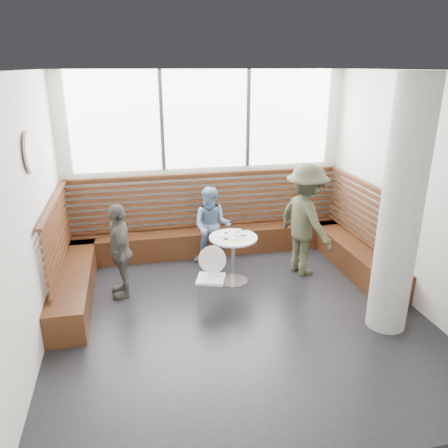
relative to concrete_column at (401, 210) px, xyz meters
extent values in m
cube|color=silver|center=(-1.85, 0.60, 0.00)|extent=(5.00, 5.00, 3.20)
cube|color=black|center=(-1.85, 0.60, -1.60)|extent=(5.00, 5.00, 0.01)
cube|color=white|center=(-1.85, 0.60, 1.60)|extent=(5.00, 5.00, 0.01)
cube|color=white|center=(-1.85, 3.08, 0.77)|extent=(4.50, 0.02, 1.65)
cube|color=#3F3F42|center=(-2.60, 3.06, 0.77)|extent=(0.06, 0.04, 1.65)
cube|color=#3F3F42|center=(-1.10, 3.06, 0.77)|extent=(0.06, 0.04, 1.65)
cube|color=#3D1F0F|center=(-1.85, 2.85, -1.38)|extent=(5.00, 0.50, 0.45)
cube|color=#3D1F0F|center=(-4.10, 1.85, -1.38)|extent=(0.50, 2.50, 0.45)
cube|color=#3D1F0F|center=(0.40, 1.85, -1.38)|extent=(0.50, 2.50, 0.45)
cube|color=#422110|center=(-1.85, 3.02, -0.65)|extent=(4.88, 0.08, 0.98)
cube|color=#422110|center=(-4.27, 1.85, -0.65)|extent=(0.08, 2.38, 0.98)
cube|color=#422110|center=(0.57, 1.85, -0.65)|extent=(0.08, 2.38, 0.98)
cylinder|color=gray|center=(0.00, 0.00, 0.00)|extent=(0.50, 0.50, 3.20)
cylinder|color=white|center=(-4.31, 1.00, 0.70)|extent=(0.03, 0.50, 0.50)
cylinder|color=silver|center=(-1.70, 1.62, -1.59)|extent=(0.47, 0.47, 0.03)
cylinder|color=silver|center=(-1.70, 1.62, -1.22)|extent=(0.07, 0.07, 0.74)
cylinder|color=#B7B7BA|center=(-1.70, 1.62, -0.85)|extent=(0.75, 0.75, 0.03)
cube|color=white|center=(-2.17, 1.00, -1.19)|extent=(0.38, 0.36, 0.04)
cylinder|color=white|center=(-2.17, 1.16, -0.96)|extent=(0.40, 0.09, 0.40)
cylinder|color=silver|center=(-2.33, 0.86, -1.40)|extent=(0.02, 0.02, 0.39)
cylinder|color=silver|center=(-2.02, 0.86, -1.40)|extent=(0.02, 0.02, 0.39)
cylinder|color=silver|center=(-2.33, 1.14, -1.40)|extent=(0.02, 0.02, 0.39)
cylinder|color=silver|center=(-2.02, 1.14, -1.40)|extent=(0.02, 0.02, 0.39)
imported|color=#3D402B|center=(-0.48, 1.73, -0.68)|extent=(0.98, 1.32, 1.83)
imported|color=#6383AC|center=(-1.88, 2.41, -0.92)|extent=(0.79, 0.70, 1.35)
imported|color=#55544D|center=(-3.40, 1.59, -0.89)|extent=(0.42, 0.86, 1.42)
cylinder|color=white|center=(-1.82, 1.69, -0.82)|extent=(0.20, 0.20, 0.01)
cylinder|color=white|center=(-1.62, 1.74, -0.82)|extent=(0.20, 0.20, 0.01)
cylinder|color=white|center=(-1.83, 1.55, -0.78)|extent=(0.07, 0.07, 0.10)
cylinder|color=white|center=(-1.66, 1.53, -0.77)|extent=(0.07, 0.07, 0.12)
cylinder|color=white|center=(-1.53, 1.65, -0.78)|extent=(0.07, 0.07, 0.10)
cube|color=#A5C64C|center=(-1.68, 1.45, -0.83)|extent=(0.25, 0.22, 0.00)
camera|label=1|loc=(-3.17, -4.44, 1.65)|focal=35.00mm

